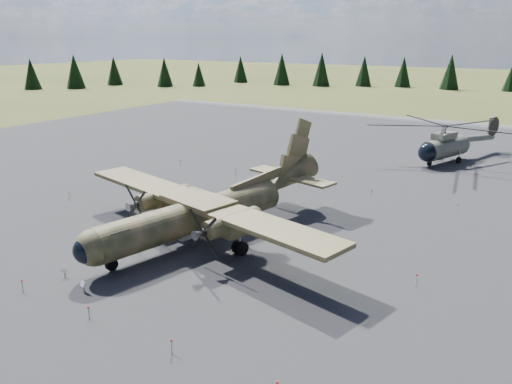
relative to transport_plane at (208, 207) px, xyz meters
The scene contains 8 objects.
ground 2.56m from the transport_plane, 145.93° to the left, with size 500.00×500.00×0.00m, color brown.
apron 10.59m from the transport_plane, 92.33° to the left, with size 120.00×120.00×0.04m, color #5E5E63.
transport_plane is the anchor object (origin of this frame).
helicopter_near 36.81m from the transport_plane, 73.50° to the left, with size 24.26×24.26×4.81m.
info_placard_left 11.43m from the transport_plane, 110.44° to the right, with size 0.42×0.24×0.63m.
info_placard_right 11.48m from the transport_plane, 96.45° to the right, with size 0.49×0.28×0.73m.
barrier_fence 2.20m from the transport_plane, 166.81° to the left, with size 33.12×29.62×0.85m.
treeline 2.57m from the transport_plane, 67.33° to the right, with size 288.08×284.13×10.97m.
Camera 1 is at (22.73, -29.45, 15.07)m, focal length 35.00 mm.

